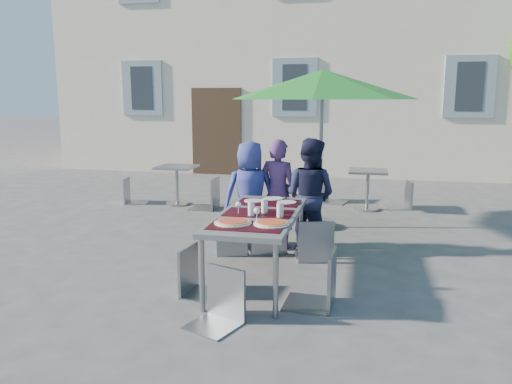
% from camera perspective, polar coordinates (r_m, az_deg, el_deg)
% --- Properties ---
extents(ground, '(90.00, 90.00, 0.00)m').
position_cam_1_polar(ground, '(5.50, -6.88, -10.03)').
color(ground, '#48484A').
rests_on(ground, ground).
extents(building, '(13.60, 8.20, 11.10)m').
position_cam_1_polar(building, '(16.70, 6.62, 20.62)').
color(building, beige).
rests_on(building, ground).
extents(dining_table, '(0.80, 1.85, 0.76)m').
position_cam_1_polar(dining_table, '(5.24, 0.28, -3.02)').
color(dining_table, '#444449').
rests_on(dining_table, ground).
extents(pizza_near_left, '(0.36, 0.36, 0.03)m').
position_cam_1_polar(pizza_near_left, '(4.79, -2.66, -3.43)').
color(pizza_near_left, white).
rests_on(pizza_near_left, dining_table).
extents(pizza_near_right, '(0.35, 0.35, 0.03)m').
position_cam_1_polar(pizza_near_right, '(4.75, 1.79, -3.56)').
color(pizza_near_right, white).
rests_on(pizza_near_right, dining_table).
extents(glassware, '(0.52, 0.41, 0.15)m').
position_cam_1_polar(glassware, '(5.10, 0.65, -1.88)').
color(glassware, silver).
rests_on(glassware, dining_table).
extents(place_settings, '(0.65, 0.41, 0.01)m').
position_cam_1_polar(place_settings, '(5.83, 1.80, -0.96)').
color(place_settings, white).
rests_on(place_settings, dining_table).
extents(child_0, '(0.79, 0.64, 1.40)m').
position_cam_1_polar(child_0, '(6.52, -0.67, -0.27)').
color(child_0, '#343C8F').
rests_on(child_0, ground).
extents(child_1, '(0.58, 0.44, 1.43)m').
position_cam_1_polar(child_1, '(6.49, 2.51, -0.19)').
color(child_1, '#5C356D').
rests_on(child_1, ground).
extents(child_2, '(0.80, 0.63, 1.45)m').
position_cam_1_polar(child_2, '(6.35, 6.12, -0.39)').
color(child_2, '#1A1D3A').
rests_on(child_2, ground).
extents(chair_0, '(0.48, 0.48, 0.87)m').
position_cam_1_polar(chair_0, '(6.22, -2.81, -2.69)').
color(chair_0, gray).
rests_on(chair_0, ground).
extents(chair_1, '(0.59, 0.59, 1.02)m').
position_cam_1_polar(chair_1, '(6.26, 1.33, -1.68)').
color(chair_1, gray).
rests_on(chair_1, ground).
extents(chair_2, '(0.53, 0.53, 0.97)m').
position_cam_1_polar(chair_2, '(6.00, 6.79, -2.60)').
color(chair_2, gray).
rests_on(chair_2, ground).
extents(chair_3, '(0.45, 0.45, 0.91)m').
position_cam_1_polar(chair_3, '(4.98, -6.83, -5.76)').
color(chair_3, gray).
rests_on(chair_3, ground).
extents(chair_4, '(0.48, 0.48, 1.02)m').
position_cam_1_polar(chair_4, '(4.68, 7.48, -6.00)').
color(chair_4, gray).
rests_on(chair_4, ground).
extents(chair_5, '(0.52, 0.53, 0.92)m').
position_cam_1_polar(chair_5, '(4.33, -4.25, -8.24)').
color(chair_5, '#91969C').
rests_on(chair_5, ground).
extents(patio_umbrella, '(2.74, 2.74, 2.35)m').
position_cam_1_polar(patio_umbrella, '(7.45, 7.59, 11.96)').
color(patio_umbrella, '#929598').
rests_on(patio_umbrella, ground).
extents(cafe_table_0, '(0.67, 0.67, 0.72)m').
position_cam_1_polar(cafe_table_0, '(9.29, -9.03, 1.50)').
color(cafe_table_0, '#929598').
rests_on(cafe_table_0, ground).
extents(bg_chair_l_0, '(0.48, 0.48, 0.91)m').
position_cam_1_polar(bg_chair_l_0, '(9.60, -14.07, 1.89)').
color(bg_chair_l_0, gray).
rests_on(bg_chair_l_0, ground).
extents(bg_chair_r_0, '(0.47, 0.47, 1.05)m').
position_cam_1_polar(bg_chair_r_0, '(8.82, -5.38, 2.01)').
color(bg_chair_r_0, gray).
rests_on(bg_chair_r_0, ground).
extents(cafe_table_1, '(0.66, 0.66, 0.71)m').
position_cam_1_polar(cafe_table_1, '(8.95, 12.64, 0.94)').
color(cafe_table_1, '#929598').
rests_on(cafe_table_1, ground).
extents(bg_chair_l_1, '(0.54, 0.53, 0.98)m').
position_cam_1_polar(bg_chair_l_1, '(9.48, 8.46, 2.28)').
color(bg_chair_l_1, gray).
rests_on(bg_chair_l_1, ground).
extents(bg_chair_r_1, '(0.49, 0.49, 0.93)m').
position_cam_1_polar(bg_chair_r_1, '(9.24, 16.57, 1.54)').
color(bg_chair_r_1, gray).
rests_on(bg_chair_r_1, ground).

